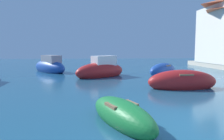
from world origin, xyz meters
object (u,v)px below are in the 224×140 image
(moored_boat_2, at_px, (163,70))
(moored_boat_5, at_px, (121,115))
(moored_boat_3, at_px, (50,66))
(moored_boat_6, at_px, (101,70))
(moored_boat_4, at_px, (182,82))

(moored_boat_2, bearing_deg, moored_boat_5, -158.87)
(moored_boat_3, distance_m, moored_boat_5, 14.63)
(moored_boat_2, bearing_deg, moored_boat_6, 146.12)
(moored_boat_3, distance_m, moored_boat_6, 5.92)
(moored_boat_2, bearing_deg, moored_boat_4, -144.23)
(moored_boat_6, bearing_deg, moored_boat_2, 155.55)
(moored_boat_4, bearing_deg, moored_boat_6, 129.15)
(moored_boat_2, relative_size, moored_boat_5, 1.08)
(moored_boat_2, relative_size, moored_boat_6, 0.80)
(moored_boat_5, relative_size, moored_boat_6, 0.74)
(moored_boat_4, xyz_separation_m, moored_boat_5, (-3.91, -4.94, -0.11))
(moored_boat_5, bearing_deg, moored_boat_2, 134.65)
(moored_boat_2, relative_size, moored_boat_3, 0.71)
(moored_boat_4, bearing_deg, moored_boat_2, 80.86)
(moored_boat_2, xyz_separation_m, moored_boat_4, (-1.00, -6.09, 0.02))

